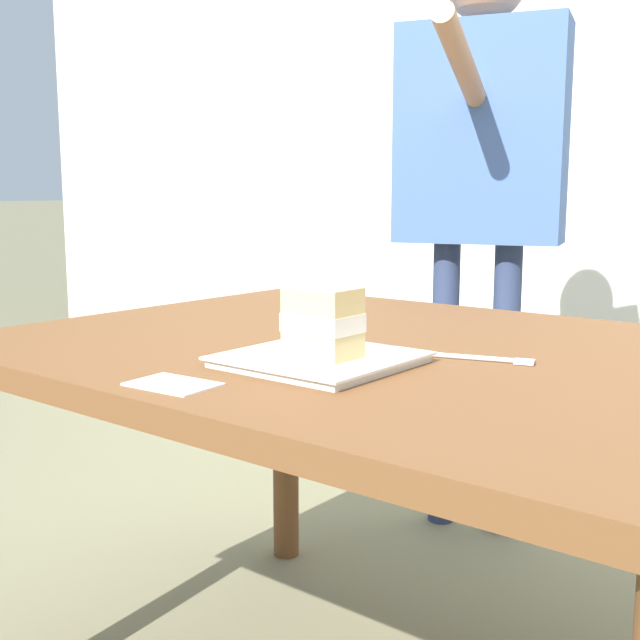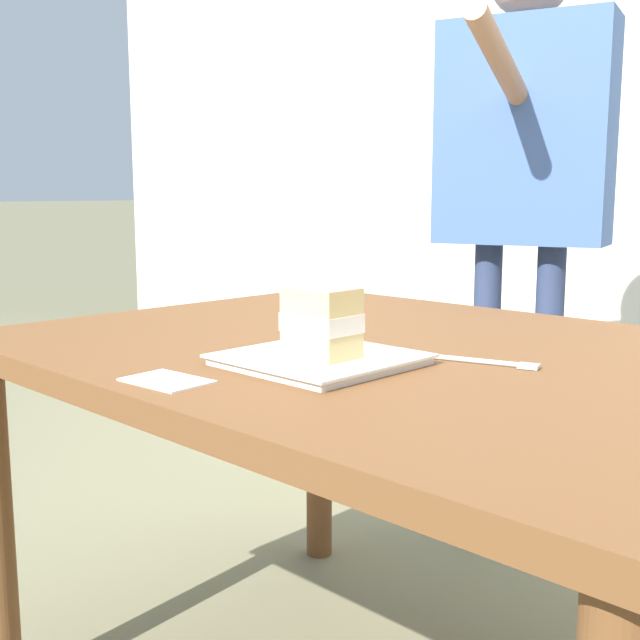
# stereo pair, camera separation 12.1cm
# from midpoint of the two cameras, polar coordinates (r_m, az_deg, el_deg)

# --- Properties ---
(patio_table) EXTENTS (1.34, 1.01, 0.73)m
(patio_table) POSITION_cam_midpoint_polar(r_m,az_deg,el_deg) (1.40, 7.49, -5.55)
(patio_table) COLOR brown
(patio_table) RESTS_ON ground
(dessert_plate) EXTENTS (0.26, 0.26, 0.02)m
(dessert_plate) POSITION_cam_midpoint_polar(r_m,az_deg,el_deg) (1.22, 2.84, -2.85)
(dessert_plate) COLOR white
(dessert_plate) RESTS_ON patio_table
(cake_slice) EXTENTS (0.10, 0.08, 0.11)m
(cake_slice) POSITION_cam_midpoint_polar(r_m,az_deg,el_deg) (1.19, 3.02, -0.17)
(cake_slice) COLOR #E0C17A
(cake_slice) RESTS_ON dessert_plate
(dessert_fork) EXTENTS (0.17, 0.06, 0.01)m
(dessert_fork) POSITION_cam_midpoint_polar(r_m,az_deg,el_deg) (1.26, 14.81, -2.95)
(dessert_fork) COLOR silver
(dessert_fork) RESTS_ON patio_table
(paper_napkin) EXTENTS (0.12, 0.09, 0.00)m
(paper_napkin) POSITION_cam_midpoint_polar(r_m,az_deg,el_deg) (1.12, -7.83, -4.33)
(paper_napkin) COLOR white
(paper_napkin) RESTS_ON patio_table
(diner_person) EXTENTS (0.50, 0.64, 1.68)m
(diner_person) POSITION_cam_midpoint_polar(r_m,az_deg,el_deg) (2.32, 15.79, 11.98)
(diner_person) COLOR navy
(diner_person) RESTS_ON ground
(patio_building) EXTENTS (5.91, 3.04, 2.73)m
(patio_building) POSITION_cam_midpoint_polar(r_m,az_deg,el_deg) (5.20, 21.91, 12.56)
(patio_building) COLOR silver
(patio_building) RESTS_ON ground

